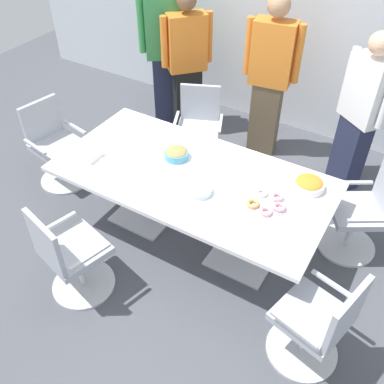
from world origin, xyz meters
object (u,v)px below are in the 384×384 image
snack_bowl_chips_orange (309,184)px  napkin_pile (89,154)px  office_chair_2 (362,215)px  person_standing_0 (165,50)px  person_standing_2 (270,76)px  person_standing_1 (187,63)px  donut_platter (267,203)px  office_chair_0 (70,258)px  conference_table (192,186)px  office_chair_1 (317,325)px  office_chair_3 (198,133)px  office_chair_4 (56,148)px  plate_stack (199,190)px  snack_bowl_cookies (176,153)px  person_standing_3 (361,113)px

snack_bowl_chips_orange → napkin_pile: (-1.85, -0.60, -0.02)m
office_chair_2 → person_standing_0: (-2.72, 0.97, 0.58)m
office_chair_2 → person_standing_2: bearing=22.0°
person_standing_1 → donut_platter: person_standing_1 is taller
office_chair_0 → donut_platter: office_chair_0 is taller
conference_table → office_chair_0: size_ratio=2.64×
office_chair_2 → person_standing_1: bearing=36.7°
person_standing_2 → person_standing_0: bearing=-5.8°
office_chair_0 → snack_bowl_chips_orange: 2.04m
office_chair_1 → napkin_pile: size_ratio=4.95×
person_standing_1 → office_chair_3: bearing=83.6°
office_chair_2 → office_chair_4: size_ratio=1.00×
office_chair_1 → person_standing_1: bearing=61.7°
office_chair_2 → office_chair_1: bearing=149.4°
donut_platter → napkin_pile: napkin_pile is taller
person_standing_1 → person_standing_2: bearing=136.4°
office_chair_0 → person_standing_1: 2.76m
person_standing_0 → snack_bowl_chips_orange: 2.62m
office_chair_0 → office_chair_2: same height
person_standing_1 → donut_platter: 2.39m
office_chair_1 → plate_stack: (-1.23, 0.45, 0.37)m
person_standing_0 → snack_bowl_cookies: size_ratio=8.48×
plate_stack → conference_table: bearing=134.4°
office_chair_0 → office_chair_2: 2.54m
person_standing_2 → person_standing_3: bearing=164.7°
office_chair_4 → donut_platter: bearing=100.0°
donut_platter → napkin_pile: bearing=-171.6°
person_standing_3 → plate_stack: size_ratio=7.63×
office_chair_4 → person_standing_3: person_standing_3 is taller
office_chair_1 → person_standing_0: size_ratio=0.49×
office_chair_2 → person_standing_0: 2.95m
person_standing_2 → office_chair_2: bearing=135.4°
office_chair_1 → office_chair_3: 2.56m
person_standing_0 → napkin_pile: person_standing_0 is taller
office_chair_2 → snack_bowl_cookies: office_chair_2 is taller
office_chair_4 → person_standing_1: 1.81m
office_chair_1 → office_chair_2: same height
office_chair_2 → snack_bowl_chips_orange: (-0.45, -0.31, 0.39)m
person_standing_1 → person_standing_2: 1.02m
donut_platter → napkin_pile: (-1.64, -0.24, 0.01)m
person_standing_0 → office_chair_2: bearing=126.2°
person_standing_0 → snack_bowl_chips_orange: (2.28, -1.28, -0.19)m
snack_bowl_chips_orange → office_chair_0: bearing=-135.8°
office_chair_4 → person_standing_1: size_ratio=0.53×
office_chair_3 → snack_bowl_cookies: 1.03m
office_chair_2 → office_chair_4: 3.14m
office_chair_1 → snack_bowl_cookies: office_chair_1 is taller
office_chair_1 → snack_bowl_chips_orange: 1.14m
office_chair_1 → person_standing_0: person_standing_0 is taller
person_standing_1 → donut_platter: (1.75, -1.63, -0.12)m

